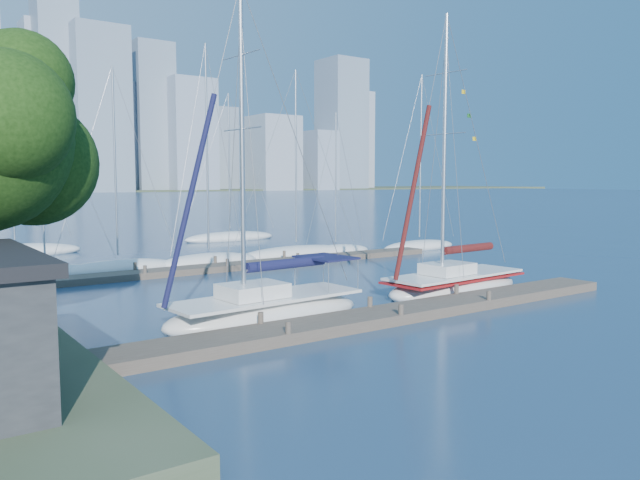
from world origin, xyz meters
TOP-DOWN VIEW (x-y plane):
  - ground at (0.00, 0.00)m, footprint 700.00×700.00m
  - near_dock at (0.00, 0.00)m, footprint 26.00×2.00m
  - far_dock at (2.00, 16.00)m, footprint 30.00×1.80m
  - sailboat_navy at (-3.82, 2.56)m, footprint 8.53×3.30m
  - sailboat_maroon at (6.67, 2.53)m, footprint 8.33×3.20m
  - bg_boat_0 at (-8.32, 18.92)m, footprint 7.81×2.51m
  - bg_boat_1 at (-4.38, 18.64)m, footprint 7.22×2.31m
  - bg_boat_2 at (1.31, 18.37)m, footprint 7.18×4.86m
  - bg_boat_3 at (8.26, 18.80)m, footprint 9.42×4.14m
  - bg_boat_4 at (11.64, 18.66)m, footprint 6.20×2.93m
  - bg_boat_5 at (19.01, 17.46)m, footprint 7.32×2.73m
  - bg_boat_6 at (-7.79, 31.21)m, footprint 9.38×5.53m
  - bg_boat_7 at (10.25, 32.75)m, footprint 8.96×3.06m

SIDE VIEW (x-z plane):
  - ground at x=0.00m, z-range 0.00..0.00m
  - far_dock at x=2.00m, z-range 0.00..0.36m
  - near_dock at x=0.00m, z-range 0.00..0.40m
  - bg_boat_0 at x=-8.32m, z-range -5.41..5.88m
  - bg_boat_4 at x=11.64m, z-range -5.07..5.54m
  - bg_boat_1 at x=-4.38m, z-range -5.87..6.40m
  - bg_boat_5 at x=19.01m, z-range -6.66..7.19m
  - bg_boat_3 at x=8.26m, z-range -6.41..6.95m
  - bg_boat_7 at x=10.25m, z-range -6.49..7.03m
  - bg_boat_6 at x=-7.79m, z-range -6.98..7.56m
  - bg_boat_2 at x=1.31m, z-range -6.82..7.40m
  - sailboat_navy at x=-3.82m, z-range -5.49..7.51m
  - sailboat_maroon at x=6.67m, z-range -5.67..7.82m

